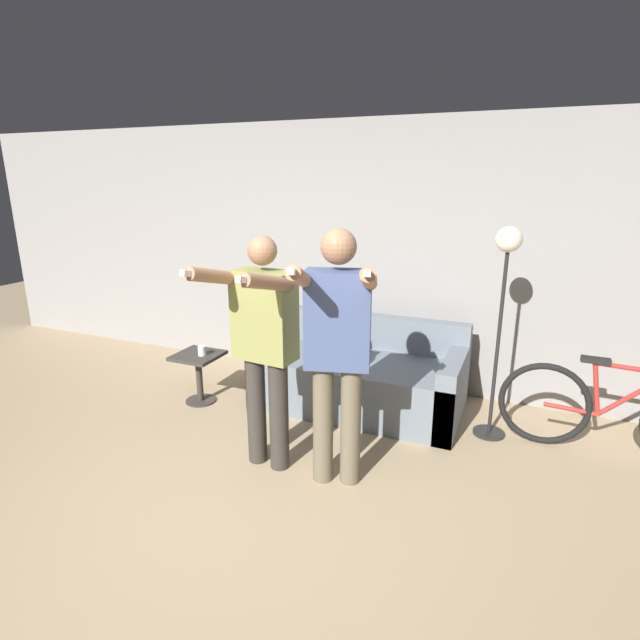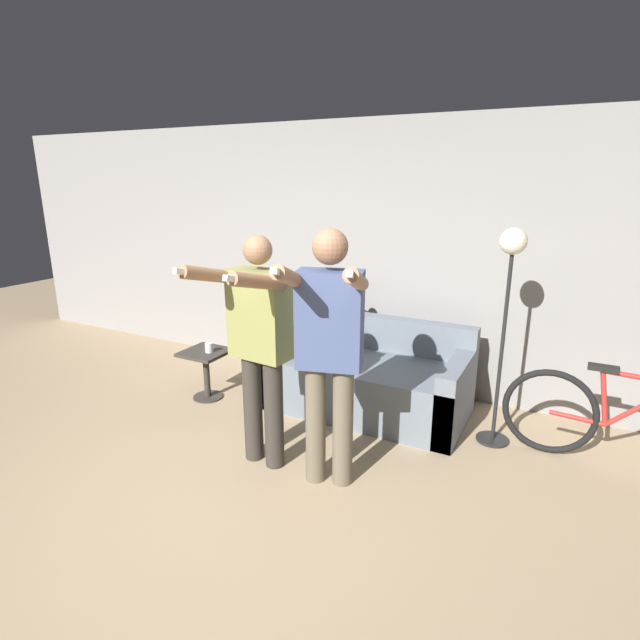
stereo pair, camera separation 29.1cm
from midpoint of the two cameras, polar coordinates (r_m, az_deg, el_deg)
ground_plane at (r=3.38m, az=-9.62°, el=-21.81°), size 16.00×16.00×0.00m
wall_back at (r=5.02m, az=7.71°, el=7.14°), size 10.00×0.05×2.60m
couch at (r=4.62m, az=6.79°, el=-6.73°), size 1.86×0.89×0.80m
person_left at (r=3.49m, az=-4.65°, el=-2.05°), size 0.54×0.69×1.69m
person_right at (r=3.23m, az=3.63°, el=-2.65°), size 0.61×0.74×1.76m
cat at (r=4.85m, az=4.75°, el=2.01°), size 0.43×0.12×0.19m
floor_lamp at (r=4.01m, az=22.75°, el=3.77°), size 0.26×0.26×1.72m
side_table at (r=4.86m, az=-11.24°, el=-5.06°), size 0.41×0.41×0.48m
cup at (r=4.76m, az=-10.86°, el=-3.14°), size 0.07×0.07×0.09m
bicycle at (r=4.33m, az=33.17°, el=-9.96°), size 1.67×0.07×0.77m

